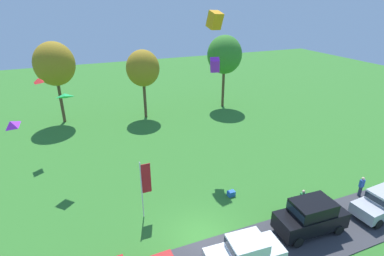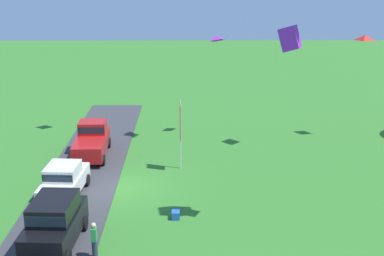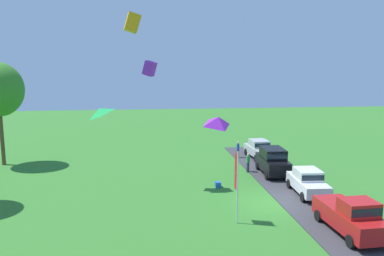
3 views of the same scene
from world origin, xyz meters
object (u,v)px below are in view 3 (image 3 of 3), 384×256
(car_pickup_far_end, at_px, (351,216))
(flag_banner, at_px, (237,177))
(car_sedan_by_flagpole, at_px, (308,181))
(person_beside_suv, at_px, (238,150))
(kite_box_over_trees, at_px, (150,68))
(person_watching_sky, at_px, (248,163))
(kite_diamond_trailing_tail, at_px, (219,122))
(cooler_box, at_px, (218,185))
(kite_diamond_mid_center, at_px, (99,112))
(kite_box_near_flag, at_px, (132,23))
(car_suv_near_entrance, at_px, (273,160))
(car_sedan_mid_row, at_px, (259,148))

(car_pickup_far_end, distance_m, flag_banner, 6.59)
(car_sedan_by_flagpole, distance_m, person_beside_suv, 11.84)
(flag_banner, height_order, kite_box_over_trees, kite_box_over_trees)
(person_watching_sky, bearing_deg, flag_banner, 160.97)
(kite_diamond_trailing_tail, bearing_deg, cooler_box, -11.04)
(car_pickup_far_end, bearing_deg, kite_box_over_trees, 47.32)
(kite_diamond_mid_center, height_order, kite_box_over_trees, kite_box_over_trees)
(kite_box_near_flag, xyz_separation_m, kite_box_over_trees, (-0.47, -1.19, -3.32))
(car_pickup_far_end, relative_size, car_suv_near_entrance, 1.08)
(kite_diamond_trailing_tail, bearing_deg, car_pickup_far_end, -60.78)
(kite_box_over_trees, bearing_deg, car_pickup_far_end, -132.68)
(car_sedan_by_flagpole, bearing_deg, person_beside_suv, 11.20)
(person_watching_sky, distance_m, flag_banner, 11.13)
(flag_banner, xyz_separation_m, kite_box_near_flag, (7.87, 6.10, 9.63))
(car_pickup_far_end, bearing_deg, car_sedan_by_flagpole, -3.63)
(car_sedan_mid_row, bearing_deg, car_suv_near_entrance, 174.28)
(car_sedan_by_flagpole, xyz_separation_m, person_beside_suv, (11.61, 2.30, -0.16))
(car_pickup_far_end, relative_size, car_sedan_by_flagpole, 1.12)
(car_sedan_by_flagpole, xyz_separation_m, flag_banner, (-4.03, 6.27, 1.72))
(kite_box_near_flag, height_order, kite_diamond_trailing_tail, kite_box_near_flag)
(car_pickup_far_end, bearing_deg, kite_box_near_flag, 48.99)
(person_beside_suv, bearing_deg, car_suv_near_entrance, -166.56)
(car_suv_near_entrance, relative_size, flag_banner, 1.07)
(person_watching_sky, xyz_separation_m, kite_diamond_trailing_tail, (-17.58, 6.10, 6.26))
(cooler_box, bearing_deg, flag_banner, 178.50)
(flag_banner, bearing_deg, kite_box_near_flag, 37.79)
(person_watching_sky, bearing_deg, car_sedan_by_flagpole, -157.00)
(car_suv_near_entrance, bearing_deg, kite_diamond_mid_center, 136.68)
(car_suv_near_entrance, height_order, car_sedan_mid_row, car_suv_near_entrance)
(cooler_box, relative_size, kite_diamond_trailing_tail, 0.60)
(car_pickup_far_end, distance_m, kite_diamond_trailing_tail, 11.33)
(kite_box_over_trees, bearing_deg, person_watching_sky, -70.71)
(car_pickup_far_end, xyz_separation_m, cooler_box, (9.12, 5.68, -0.91))
(car_sedan_by_flagpole, distance_m, cooler_box, 6.66)
(person_beside_suv, bearing_deg, person_watching_sky, 175.75)
(person_watching_sky, relative_size, person_beside_suv, 1.00)
(car_pickup_far_end, height_order, car_suv_near_entrance, car_suv_near_entrance)
(car_pickup_far_end, bearing_deg, flag_banner, 66.66)
(person_watching_sky, relative_size, kite_box_over_trees, 1.68)
(car_pickup_far_end, distance_m, car_suv_near_entrance, 11.89)
(kite_diamond_trailing_tail, xyz_separation_m, kite_box_over_trees, (14.61, 2.39, 1.93))
(car_sedan_by_flagpole, height_order, car_suv_near_entrance, car_suv_near_entrance)
(car_sedan_by_flagpole, bearing_deg, kite_diamond_mid_center, 121.12)
(car_pickup_far_end, xyz_separation_m, person_watching_sky, (12.90, 2.27, -0.23))
(cooler_box, distance_m, kite_box_near_flag, 13.77)
(car_sedan_mid_row, bearing_deg, kite_box_near_flag, 121.12)
(cooler_box, bearing_deg, car_sedan_mid_row, -34.31)
(kite_diamond_mid_center, bearing_deg, person_beside_suv, -29.56)
(kite_diamond_trailing_tail, relative_size, kite_box_over_trees, 0.92)
(car_pickup_far_end, bearing_deg, kite_diamond_mid_center, 96.95)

